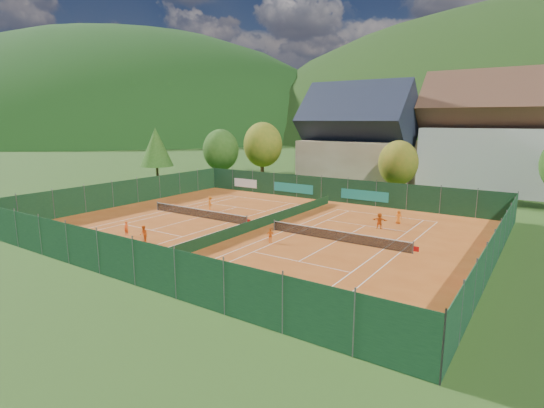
% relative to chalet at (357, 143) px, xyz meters
% --- Properties ---
extents(ground, '(600.00, 600.00, 0.00)m').
position_rel_chalet_xyz_m(ground, '(3.00, -30.00, -6.64)').
color(ground, '#274A17').
rests_on(ground, ground).
extents(clay_pad, '(40.00, 32.00, 0.01)m').
position_rel_chalet_xyz_m(clay_pad, '(3.00, -30.00, -6.62)').
color(clay_pad, '#AB4C19').
rests_on(clay_pad, ground).
extents(court_markings_left, '(11.03, 23.83, 0.00)m').
position_rel_chalet_xyz_m(court_markings_left, '(-5.00, -30.00, -6.61)').
color(court_markings_left, white).
rests_on(court_markings_left, ground).
extents(court_markings_right, '(11.03, 23.83, 0.00)m').
position_rel_chalet_xyz_m(court_markings_right, '(11.00, -30.00, -6.61)').
color(court_markings_right, white).
rests_on(court_markings_right, ground).
extents(tennis_net_left, '(13.30, 0.10, 1.02)m').
position_rel_chalet_xyz_m(tennis_net_left, '(-4.85, -30.00, -6.12)').
color(tennis_net_left, '#59595B').
rests_on(tennis_net_left, ground).
extents(tennis_net_right, '(13.30, 0.10, 1.02)m').
position_rel_chalet_xyz_m(tennis_net_right, '(11.15, -30.00, -6.12)').
color(tennis_net_right, '#59595B').
rests_on(tennis_net_right, ground).
extents(court_divider, '(0.03, 28.80, 1.00)m').
position_rel_chalet_xyz_m(court_divider, '(3.00, -30.00, -6.12)').
color(court_divider, '#123318').
rests_on(court_divider, ground).
extents(fence_north, '(40.00, 0.10, 3.00)m').
position_rel_chalet_xyz_m(fence_north, '(2.54, -14.01, -5.16)').
color(fence_north, '#12321C').
rests_on(fence_north, ground).
extents(fence_south, '(40.00, 0.04, 3.00)m').
position_rel_chalet_xyz_m(fence_south, '(3.00, -46.00, -5.12)').
color(fence_south, '#15391F').
rests_on(fence_south, ground).
extents(fence_west, '(0.04, 32.00, 3.00)m').
position_rel_chalet_xyz_m(fence_west, '(-17.00, -30.00, -5.12)').
color(fence_west, '#153B1E').
rests_on(fence_west, ground).
extents(fence_east, '(0.09, 32.00, 3.00)m').
position_rel_chalet_xyz_m(fence_east, '(23.00, -29.95, -5.14)').
color(fence_east, '#163D23').
rests_on(fence_east, ground).
extents(chalet, '(16.20, 12.00, 16.00)m').
position_rel_chalet_xyz_m(chalet, '(0.00, 0.00, 0.00)').
color(chalet, beige).
rests_on(chalet, ground).
extents(hotel_block_a, '(21.60, 11.00, 17.25)m').
position_rel_chalet_xyz_m(hotel_block_a, '(19.00, 6.00, 0.76)').
color(hotel_block_a, silver).
rests_on(hotel_block_a, ground).
extents(tree_west_front, '(5.72, 5.72, 8.69)m').
position_rel_chalet_xyz_m(tree_west_front, '(-19.00, -10.00, -1.23)').
color(tree_west_front, '#432F18').
rests_on(tree_west_front, ground).
extents(tree_west_mid, '(6.44, 6.44, 9.78)m').
position_rel_chalet_xyz_m(tree_west_mid, '(-15.00, -4.00, -0.56)').
color(tree_west_mid, '#4B321A').
rests_on(tree_west_mid, ground).
extents(tree_west_back, '(5.60, 5.60, 10.00)m').
position_rel_chalet_xyz_m(tree_west_back, '(-21.00, 4.00, 0.11)').
color(tree_west_back, '#462D19').
rests_on(tree_west_back, ground).
extents(tree_center, '(5.01, 5.01, 7.60)m').
position_rel_chalet_xyz_m(tree_center, '(9.00, -8.00, -1.91)').
color(tree_center, '#4D341B').
rests_on(tree_center, ground).
extents(tree_west_side, '(5.04, 5.04, 9.00)m').
position_rel_chalet_xyz_m(tree_west_side, '(-25.00, -18.00, -0.56)').
color(tree_west_side, '#422D17').
rests_on(tree_west_side, ground).
extents(ball_hopper, '(0.34, 0.34, 0.80)m').
position_rel_chalet_xyz_m(ball_hopper, '(16.94, -41.49, -6.07)').
color(ball_hopper, slate).
rests_on(ball_hopper, ground).
extents(loose_ball_0, '(0.07, 0.07, 0.07)m').
position_rel_chalet_xyz_m(loose_ball_0, '(-5.39, -38.37, -6.59)').
color(loose_ball_0, '#CCD833').
rests_on(loose_ball_0, ground).
extents(loose_ball_1, '(0.07, 0.07, 0.07)m').
position_rel_chalet_xyz_m(loose_ball_1, '(6.00, -40.13, -6.59)').
color(loose_ball_1, '#CCD833').
rests_on(loose_ball_1, ground).
extents(player_left_near, '(0.52, 0.41, 1.26)m').
position_rel_chalet_xyz_m(player_left_near, '(-5.43, -38.78, -6.00)').
color(player_left_near, '#F94F16').
rests_on(player_left_near, ground).
extents(player_left_mid, '(0.89, 0.82, 1.48)m').
position_rel_chalet_xyz_m(player_left_mid, '(-2.28, -39.46, -5.89)').
color(player_left_mid, orange).
rests_on(player_left_mid, ground).
extents(player_left_far, '(1.13, 1.00, 1.52)m').
position_rel_chalet_xyz_m(player_left_far, '(-6.82, -26.17, -5.87)').
color(player_left_far, orange).
rests_on(player_left_far, ground).
extents(player_right_near, '(0.66, 0.76, 1.23)m').
position_rel_chalet_xyz_m(player_right_near, '(6.55, -33.53, -6.01)').
color(player_right_near, orange).
rests_on(player_right_near, ground).
extents(player_right_far_a, '(0.72, 0.51, 1.38)m').
position_rel_chalet_xyz_m(player_right_far_a, '(13.40, -20.94, -5.94)').
color(player_right_far_a, orange).
rests_on(player_right_far_a, ground).
extents(player_right_far_b, '(1.49, 0.66, 1.55)m').
position_rel_chalet_xyz_m(player_right_far_b, '(12.52, -23.93, -5.85)').
color(player_right_far_b, '#DE5B13').
rests_on(player_right_far_b, ground).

